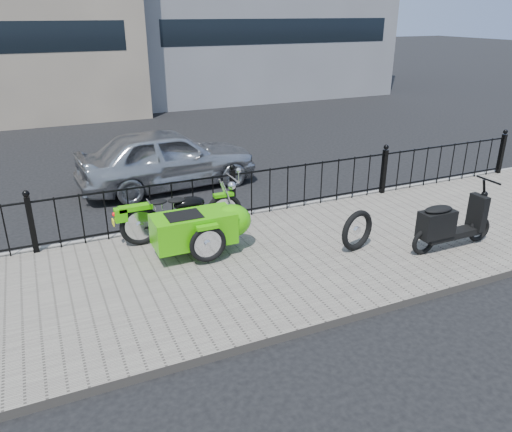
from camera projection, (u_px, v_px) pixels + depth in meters
name	position (u px, v px, depth m)	size (l,w,h in m)	color
ground	(262.00, 251.00, 8.52)	(120.00, 120.00, 0.00)	black
sidewalk	(275.00, 260.00, 8.08)	(30.00, 3.80, 0.12)	slate
curb	(231.00, 218.00, 9.71)	(30.00, 0.10, 0.12)	gray
iron_fence	(233.00, 195.00, 9.39)	(14.11, 0.11, 1.08)	black
motorcycle_sidecar	(201.00, 223.00, 8.13)	(2.28, 1.48, 0.98)	black
scooter	(449.00, 224.00, 8.18)	(1.67, 0.49, 1.13)	black
spare_tire	(357.00, 230.00, 8.18)	(0.70, 0.70, 0.10)	black
sedan_car	(168.00, 158.00, 11.38)	(1.63, 4.05, 1.38)	#AAACB1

